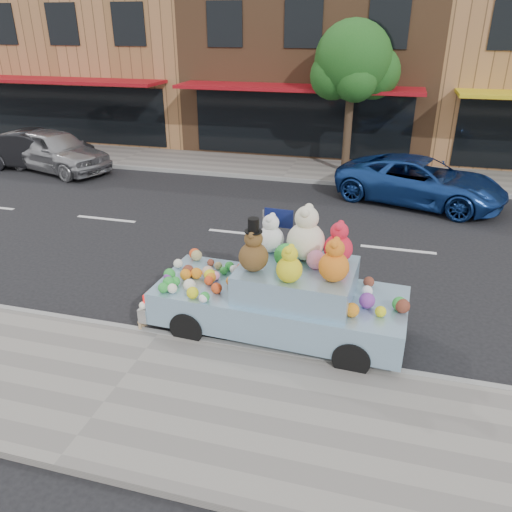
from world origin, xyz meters
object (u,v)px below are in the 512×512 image
(street_tree, at_px, (353,67))
(car_silver, at_px, (56,150))
(car_blue, at_px, (420,181))
(car_dark, at_px, (36,150))
(art_car, at_px, (282,292))

(street_tree, relative_size, car_silver, 1.15)
(car_silver, xyz_separation_m, car_blue, (12.93, -0.30, -0.08))
(street_tree, bearing_deg, car_dark, -168.65)
(car_dark, bearing_deg, car_silver, -104.31)
(car_silver, distance_m, art_car, 13.35)
(car_silver, height_order, car_blue, car_silver)
(car_blue, distance_m, car_dark, 13.90)
(car_blue, distance_m, art_car, 8.44)
(street_tree, distance_m, car_blue, 4.78)
(street_tree, xyz_separation_m, car_silver, (-10.43, -2.45, -2.92))
(car_silver, relative_size, art_car, 0.99)
(car_blue, xyz_separation_m, art_car, (-2.52, -8.05, 0.13))
(car_silver, height_order, car_dark, car_silver)
(car_silver, bearing_deg, car_blue, -73.93)
(car_silver, bearing_deg, street_tree, -59.36)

